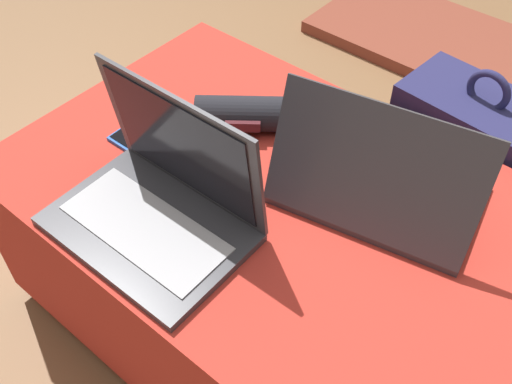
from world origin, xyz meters
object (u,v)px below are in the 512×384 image
at_px(wrist_brace, 244,114).
at_px(laptop_near, 159,201).
at_px(backpack, 459,180).
at_px(laptop_far, 377,185).
at_px(cell_phone, 141,129).

bearing_deg(wrist_brace, laptop_near, -79.19).
bearing_deg(backpack, laptop_far, 89.22).
height_order(laptop_far, backpack, laptop_far).
height_order(laptop_far, wrist_brace, laptop_far).
distance_m(laptop_far, wrist_brace, 0.33).
xyz_separation_m(backpack, wrist_brace, (-0.36, -0.37, 0.25)).
xyz_separation_m(laptop_far, backpack, (0.04, 0.38, -0.26)).
bearing_deg(laptop_far, laptop_near, 34.20).
height_order(backpack, wrist_brace, backpack).
relative_size(laptop_far, cell_phone, 3.04).
xyz_separation_m(cell_phone, backpack, (0.52, 0.52, -0.22)).
distance_m(laptop_near, cell_phone, 0.26).
distance_m(cell_phone, backpack, 0.76).
relative_size(laptop_near, wrist_brace, 1.76).
xyz_separation_m(laptop_far, cell_phone, (-0.48, -0.14, -0.04)).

